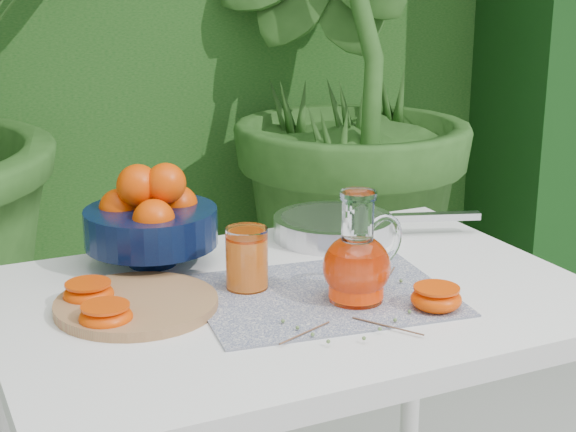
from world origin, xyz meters
name	(u,v)px	position (x,y,z in m)	size (l,w,h in m)	color
potted_plant_right	(334,84)	(0.77, 1.24, 0.89)	(1.78, 1.78, 1.78)	#29521C
white_table	(293,336)	(0.00, -0.07, 0.67)	(1.00, 0.70, 0.75)	white
placemat	(322,295)	(0.04, -0.11, 0.75)	(0.42, 0.33, 0.00)	#0D1948
cutting_board	(137,304)	(-0.26, -0.04, 0.76)	(0.27, 0.27, 0.02)	olive
fruit_bowl	(151,218)	(-0.18, 0.17, 0.84)	(0.29, 0.29, 0.19)	black
juice_pitcher	(358,263)	(0.08, -0.16, 0.82)	(0.17, 0.14, 0.19)	white
juice_tumbler	(247,260)	(-0.07, -0.03, 0.80)	(0.09, 0.09, 0.11)	white
saute_pan	(335,226)	(0.21, 0.16, 0.77)	(0.45, 0.31, 0.05)	silver
orange_halves	(211,303)	(-0.16, -0.11, 0.77)	(0.60, 0.35, 0.04)	#F83702
thyme_sprigs	(362,310)	(0.06, -0.21, 0.76)	(0.34, 0.28, 0.01)	brown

